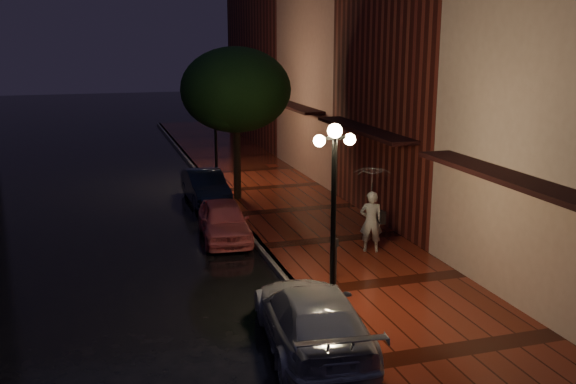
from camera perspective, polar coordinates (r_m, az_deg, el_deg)
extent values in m
plane|color=black|center=(19.38, -2.34, -5.25)|extent=(120.00, 120.00, 0.00)
cube|color=#4B170D|center=(20.01, 3.92, -4.44)|extent=(4.50, 60.00, 0.15)
cube|color=#595451|center=(19.35, -2.34, -5.04)|extent=(0.25, 60.00, 0.15)
cube|color=#511914|center=(22.92, 13.70, 11.32)|extent=(5.00, 8.00, 11.00)
cube|color=#8C5951|center=(30.13, 5.79, 10.16)|extent=(5.00, 8.00, 9.00)
cube|color=#511914|center=(39.52, 0.11, 11.74)|extent=(5.00, 12.00, 10.00)
cylinder|color=black|center=(14.28, 4.04, -3.13)|extent=(0.12, 0.12, 4.00)
cylinder|color=black|center=(14.92, 3.92, -9.95)|extent=(0.36, 0.36, 0.30)
cube|color=black|center=(13.84, 4.17, 4.83)|extent=(0.70, 0.08, 0.08)
sphere|color=#FFDB99|center=(13.82, 4.19, 5.45)|extent=(0.32, 0.32, 0.32)
sphere|color=#FFDB99|center=(13.73, 2.80, 4.57)|extent=(0.26, 0.26, 0.26)
sphere|color=#FFDB99|center=(13.98, 5.51, 4.68)|extent=(0.26, 0.26, 0.26)
cylinder|color=black|center=(27.52, -6.44, 4.91)|extent=(0.12, 0.12, 4.00)
cylinder|color=black|center=(27.85, -6.34, 1.14)|extent=(0.36, 0.36, 0.30)
cube|color=black|center=(27.29, -6.56, 9.06)|extent=(0.70, 0.08, 0.08)
sphere|color=#FFDB99|center=(27.28, -6.57, 9.38)|extent=(0.32, 0.32, 0.32)
sphere|color=#FFDB99|center=(27.24, -7.29, 8.93)|extent=(0.26, 0.26, 0.26)
sphere|color=#FFDB99|center=(27.36, -5.82, 8.99)|extent=(0.26, 0.26, 0.26)
cylinder|color=black|center=(24.73, -4.56, 3.04)|extent=(0.28, 0.28, 3.20)
ellipsoid|color=black|center=(24.40, -4.68, 9.05)|extent=(4.16, 4.16, 3.20)
sphere|color=black|center=(25.19, -3.38, 7.85)|extent=(1.80, 1.80, 1.80)
sphere|color=black|center=(23.64, -5.72, 7.67)|extent=(1.80, 1.80, 1.80)
imported|color=#CA5358|center=(20.38, -5.71, -2.53)|extent=(1.74, 3.75, 1.24)
imported|color=black|center=(25.05, -7.35, 0.48)|extent=(1.45, 3.84, 1.25)
imported|color=#A8A7AF|center=(13.29, 2.17, -11.17)|extent=(2.42, 4.90, 1.37)
imported|color=white|center=(18.77, 7.39, -2.61)|extent=(0.77, 0.65, 1.80)
imported|color=silver|center=(18.49, 7.50, 0.79)|extent=(1.05, 1.07, 0.96)
cylinder|color=black|center=(18.66, 7.43, -1.37)|extent=(0.02, 0.02, 1.44)
cube|color=black|center=(18.82, 8.30, -2.22)|extent=(0.14, 0.34, 0.36)
cylinder|color=black|center=(16.27, 4.25, -6.53)|extent=(0.06, 0.06, 1.03)
cube|color=black|center=(16.08, 4.28, -4.50)|extent=(0.13, 0.11, 0.21)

